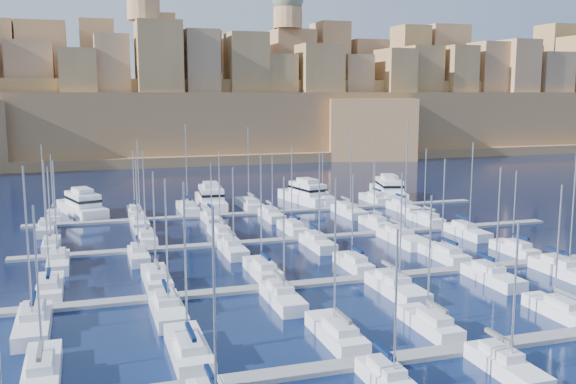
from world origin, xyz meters
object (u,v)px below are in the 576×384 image
object	(u,v)px
sailboat_4	(557,309)
motor_yacht_d	(388,190)
sailboat_2	(336,333)
motor_yacht_c	(306,194)
sailboat_0	(42,369)
motor_yacht_b	(211,199)
motor_yacht_a	(82,205)

from	to	relation	value
sailboat_4	motor_yacht_d	xyz separation A→B (m)	(16.67, 70.56, 0.99)
sailboat_2	motor_yacht_c	bearing A→B (deg)	72.80
sailboat_0	sailboat_2	distance (m)	24.55
sailboat_0	sailboat_2	world-z (taller)	sailboat_2
sailboat_4	motor_yacht_b	bearing A→B (deg)	106.74
motor_yacht_a	motor_yacht_c	xyz separation A→B (m)	(42.98, -0.16, 0.00)
sailboat_4	motor_yacht_a	size ratio (longest dim) A/B	0.81
sailboat_0	motor_yacht_d	size ratio (longest dim) A/B	0.81
motor_yacht_d	motor_yacht_a	bearing A→B (deg)	-179.74
sailboat_2	motor_yacht_d	distance (m)	80.55
sailboat_0	sailboat_4	bearing A→B (deg)	-0.62
sailboat_2	sailboat_4	distance (m)	23.33
motor_yacht_a	motor_yacht_b	distance (m)	23.60
motor_yacht_c	sailboat_2	bearing A→B (deg)	-107.20
sailboat_0	motor_yacht_b	xyz separation A→B (m)	(26.68, 69.95, 0.99)
motor_yacht_b	sailboat_0	bearing A→B (deg)	-110.87
sailboat_4	motor_yacht_d	size ratio (longest dim) A/B	0.78
motor_yacht_a	motor_yacht_c	world-z (taller)	same
sailboat_0	motor_yacht_a	size ratio (longest dim) A/B	0.84
sailboat_2	motor_yacht_b	size ratio (longest dim) A/B	0.90
motor_yacht_b	motor_yacht_d	world-z (taller)	same
motor_yacht_c	motor_yacht_a	bearing A→B (deg)	179.79
sailboat_4	motor_yacht_c	xyz separation A→B (m)	(-1.81, 70.13, 0.99)
sailboat_2	motor_yacht_a	distance (m)	72.88
sailboat_0	sailboat_2	xyz separation A→B (m)	(24.55, 0.13, 0.01)
motor_yacht_a	motor_yacht_c	distance (m)	42.98
sailboat_4	motor_yacht_b	world-z (taller)	sailboat_4
motor_yacht_c	motor_yacht_d	world-z (taller)	same
sailboat_2	motor_yacht_b	distance (m)	69.86
motor_yacht_d	sailboat_4	bearing A→B (deg)	-103.29
sailboat_2	motor_yacht_c	xyz separation A→B (m)	(21.51, 69.48, 0.97)
sailboat_2	motor_yacht_b	xyz separation A→B (m)	(2.12, 69.82, 0.97)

